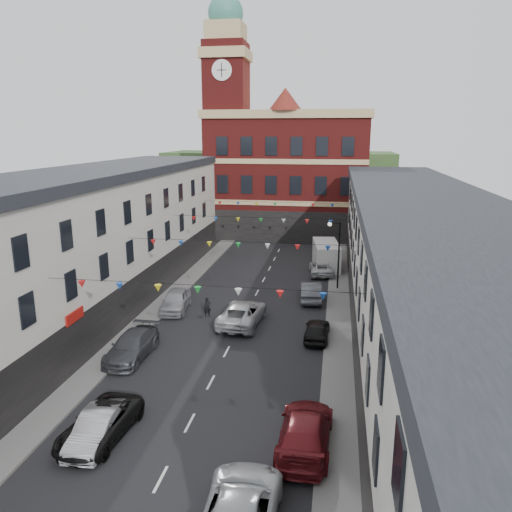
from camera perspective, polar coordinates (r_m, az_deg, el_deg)
The scene contains 21 objects.
ground at distance 31.85m, azimuth -3.39°, elevation -10.87°, with size 160.00×160.00×0.00m, color black.
pavement_left at distance 35.58m, azimuth -13.70°, elevation -8.39°, with size 1.80×64.00×0.15m, color #605E5B.
pavement_right at distance 32.97m, azimuth 9.36°, elevation -10.00°, with size 1.80×64.00×0.15m, color #605E5B.
terrace_left at distance 35.34m, azimuth -22.14°, elevation -0.20°, with size 8.40×56.00×10.70m.
terrace_right at distance 30.86m, azimuth 18.81°, elevation -2.82°, with size 8.40×56.00×9.70m.
civic_building at distance 66.65m, azimuth 3.71°, elevation 9.40°, with size 20.60×13.30×18.50m.
clock_tower at distance 64.73m, azimuth -3.32°, elevation 15.30°, with size 5.60×5.60×30.00m.
distant_hill at distance 91.18m, azimuth 2.66°, elevation 8.64°, with size 40.00×14.00×10.00m, color #2D4F24.
street_lamp at distance 43.23m, azimuth 9.14°, elevation 1.13°, with size 1.10×0.36×6.00m.
car_left_b at distance 24.28m, azimuth -17.73°, elevation -18.21°, with size 1.46×4.18×1.38m, color #96989D.
car_left_c at distance 24.48m, azimuth -17.43°, elevation -17.90°, with size 2.28×4.94×1.37m, color black.
car_left_d at distance 31.68m, azimuth -14.00°, elevation -9.94°, with size 2.10×5.17×1.50m, color #3D3F44.
car_left_e at distance 39.00m, azimuth -9.17°, elevation -5.03°, with size 1.89×4.70×1.60m, color #9A9BA2.
car_right_b at distance 19.15m, azimuth -1.86°, elevation -27.07°, with size 2.59×5.61×1.56m, color #B0B5B9.
car_right_c at distance 22.97m, azimuth 5.65°, elevation -19.23°, with size 2.24×5.51×1.60m, color maroon.
car_right_d at distance 33.57m, azimuth 6.99°, elevation -8.37°, with size 1.58×3.93×1.34m, color black.
car_right_e at distance 41.11m, azimuth 6.27°, elevation -3.98°, with size 1.63×4.67×1.54m, color #54565C.
car_right_f at distance 48.52m, azimuth 7.47°, elevation -1.36°, with size 2.17×4.71×1.31m, color silver.
moving_car at distance 35.86m, azimuth -1.60°, elevation -6.54°, with size 2.68×5.81×1.62m, color #B8BCC0.
white_van at distance 50.65m, azimuth 8.01°, elevation 0.05°, with size 2.30×5.98×2.64m, color silver.
pedestrian at distance 37.38m, azimuth -5.57°, elevation -5.84°, with size 0.55×0.36×1.50m, color black.
Camera 1 is at (6.47, -28.19, 13.33)m, focal length 35.00 mm.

